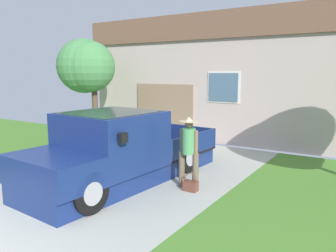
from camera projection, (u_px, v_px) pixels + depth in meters
The scene contains 6 objects.
pickup_truck at pixel (115, 152), 7.82m from camera, with size 2.29×5.45×1.71m.
person_with_hat at pixel (189, 147), 7.54m from camera, with size 0.49×0.44×1.62m.
handbag at pixel (191, 185), 7.41m from camera, with size 0.31×0.19×0.42m.
house_with_garage at pixel (224, 77), 14.73m from camera, with size 10.19×5.50×4.73m.
neighbor_tree at pixel (87, 67), 12.94m from camera, with size 2.32×2.09×3.89m.
wheeled_trash_bin at pixel (121, 124), 13.45m from camera, with size 0.60×0.72×1.06m.
Camera 1 is at (5.27, -1.97, 2.58)m, focal length 36.02 mm.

